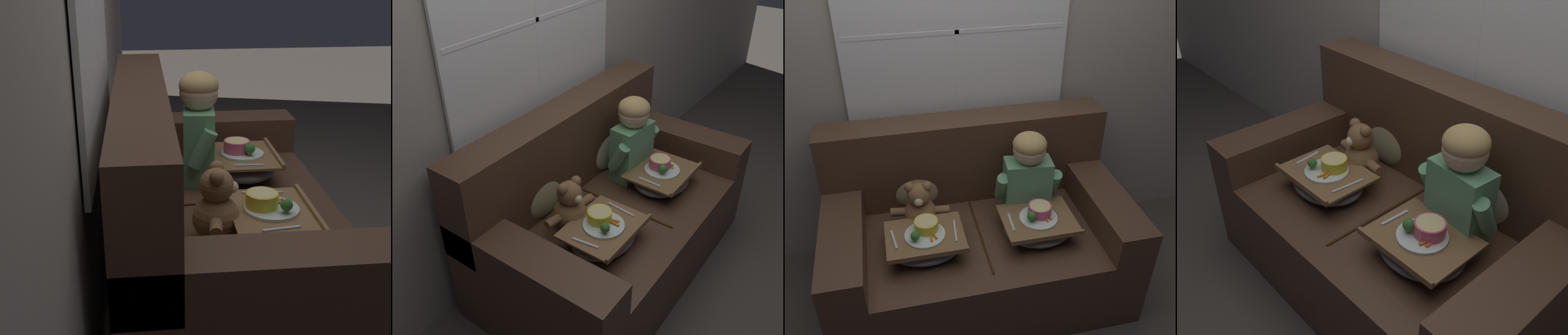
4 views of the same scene
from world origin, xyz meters
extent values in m
plane|color=#4C443D|center=(0.00, 0.00, 0.00)|extent=(14.00, 14.00, 0.00)
cube|color=#A89E8E|center=(0.00, 0.58, 1.30)|extent=(8.00, 0.05, 2.60)
cube|color=#4C3323|center=(0.00, 0.00, 0.23)|extent=(1.69, 0.96, 0.47)
cube|color=#4C3323|center=(0.00, 0.37, 0.73)|extent=(1.69, 0.22, 0.53)
cube|color=#4C3323|center=(-0.74, 0.00, 0.56)|extent=(0.22, 0.96, 0.19)
cube|color=#4C3323|center=(0.74, 0.00, 0.56)|extent=(0.22, 0.96, 0.19)
cube|color=#32190A|center=(0.00, -0.02, 0.47)|extent=(0.01, 0.70, 0.01)
ellipsoid|color=#C1B293|center=(0.31, 0.29, 0.64)|extent=(0.36, 0.17, 0.37)
ellipsoid|color=tan|center=(-0.31, 0.29, 0.64)|extent=(0.33, 0.16, 0.34)
cube|color=#66A370|center=(0.31, 0.09, 0.64)|extent=(0.28, 0.17, 0.36)
sphere|color=beige|center=(0.31, 0.09, 0.90)|extent=(0.18, 0.18, 0.18)
ellipsoid|color=tan|center=(0.31, 0.09, 0.93)|extent=(0.19, 0.19, 0.13)
cylinder|color=#66A370|center=(0.16, 0.09, 0.67)|extent=(0.08, 0.15, 0.20)
cylinder|color=#66A370|center=(0.46, 0.06, 0.67)|extent=(0.08, 0.15, 0.20)
sphere|color=brown|center=(-0.31, 0.09, 0.56)|extent=(0.19, 0.19, 0.19)
sphere|color=brown|center=(-0.31, 0.09, 0.69)|extent=(0.13, 0.13, 0.13)
sphere|color=brown|center=(-0.36, 0.10, 0.75)|extent=(0.06, 0.06, 0.06)
sphere|color=brown|center=(-0.27, 0.09, 0.75)|extent=(0.06, 0.06, 0.06)
sphere|color=beige|center=(-0.32, 0.03, 0.69)|extent=(0.05, 0.05, 0.05)
sphere|color=black|center=(-0.32, 0.02, 0.69)|extent=(0.02, 0.02, 0.02)
cylinder|color=brown|center=(-0.43, 0.11, 0.58)|extent=(0.10, 0.06, 0.05)
cylinder|color=brown|center=(-0.20, 0.08, 0.58)|extent=(0.10, 0.06, 0.05)
cylinder|color=brown|center=(-0.37, 0.01, 0.49)|extent=(0.06, 0.09, 0.05)
cylinder|color=brown|center=(-0.29, 0.00, 0.49)|extent=(0.06, 0.09, 0.05)
ellipsoid|color=slate|center=(0.31, -0.12, 0.52)|extent=(0.38, 0.32, 0.10)
cube|color=brown|center=(0.31, -0.12, 0.57)|extent=(0.40, 0.34, 0.01)
cube|color=brown|center=(0.31, -0.28, 0.59)|extent=(0.40, 0.02, 0.02)
cylinder|color=silver|center=(0.31, -0.12, 0.59)|extent=(0.21, 0.21, 0.01)
cylinder|color=#D64C70|center=(0.33, -0.10, 0.62)|extent=(0.13, 0.13, 0.06)
cylinder|color=#E5D189|center=(0.33, -0.10, 0.65)|extent=(0.11, 0.11, 0.01)
sphere|color=#38702D|center=(0.26, -0.15, 0.63)|extent=(0.05, 0.05, 0.05)
cylinder|color=#7A9E56|center=(0.26, -0.15, 0.60)|extent=(0.02, 0.02, 0.02)
cylinder|color=orange|center=(0.35, -0.15, 0.60)|extent=(0.03, 0.06, 0.01)
cylinder|color=orange|center=(0.37, -0.14, 0.60)|extent=(0.01, 0.05, 0.01)
cube|color=silver|center=(0.16, -0.12, 0.58)|extent=(0.02, 0.14, 0.01)
ellipsoid|color=slate|center=(-0.31, -0.12, 0.52)|extent=(0.40, 0.31, 0.10)
cube|color=brown|center=(-0.31, -0.12, 0.57)|extent=(0.41, 0.32, 0.01)
cube|color=brown|center=(-0.31, -0.28, 0.59)|extent=(0.41, 0.02, 0.02)
cylinder|color=silver|center=(-0.31, -0.12, 0.59)|extent=(0.21, 0.21, 0.01)
cylinder|color=yellow|center=(-0.30, -0.09, 0.62)|extent=(0.13, 0.13, 0.06)
cylinder|color=#E5D189|center=(-0.30, -0.09, 0.64)|extent=(0.11, 0.11, 0.01)
sphere|color=#38702D|center=(-0.37, -0.17, 0.63)|extent=(0.05, 0.05, 0.05)
cylinder|color=#7A9E56|center=(-0.37, -0.17, 0.60)|extent=(0.02, 0.02, 0.02)
cylinder|color=orange|center=(-0.28, -0.16, 0.60)|extent=(0.01, 0.06, 0.01)
cylinder|color=orange|center=(-0.27, -0.15, 0.60)|extent=(0.03, 0.06, 0.01)
cube|color=silver|center=(-0.47, -0.12, 0.58)|extent=(0.03, 0.14, 0.01)
cube|color=silver|center=(-0.15, -0.12, 0.58)|extent=(0.03, 0.17, 0.01)
camera|label=1|loc=(-2.17, 0.36, 1.51)|focal=50.00mm
camera|label=2|loc=(-1.80, -1.09, 2.10)|focal=42.00mm
camera|label=3|loc=(-0.43, -1.96, 2.20)|focal=42.00mm
camera|label=4|loc=(1.20, -1.18, 1.81)|focal=42.00mm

